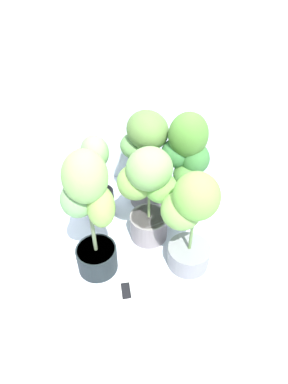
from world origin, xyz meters
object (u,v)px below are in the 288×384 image
(potted_plant_back_left, at_px, (94,173))
(potted_plant_front_left, at_px, (90,211))
(cell_phone, at_px, (126,291))
(potted_plant_back_center, at_px, (145,152))
(potted_plant_back_right, at_px, (186,162))
(potted_plant_front_right, at_px, (190,218))
(potted_plant_center, at_px, (148,190))

(potted_plant_back_left, distance_m, potted_plant_front_left, 0.57)
(potted_plant_back_left, distance_m, cell_phone, 0.86)
(potted_plant_front_left, height_order, cell_phone, potted_plant_front_left)
(potted_plant_back_center, relative_size, cell_phone, 5.21)
(potted_plant_back_center, height_order, potted_plant_back_right, potted_plant_back_right)
(potted_plant_front_left, height_order, potted_plant_back_center, potted_plant_front_left)
(potted_plant_back_center, relative_size, potted_plant_back_right, 0.91)
(potted_plant_front_right, xyz_separation_m, potted_plant_back_right, (0.04, 0.48, 0.06))
(potted_plant_back_left, xyz_separation_m, cell_phone, (0.22, -0.74, -0.37))
(potted_plant_back_left, bearing_deg, potted_plant_front_right, -41.14)
(potted_plant_front_left, relative_size, potted_plant_center, 1.24)
(potted_plant_back_left, height_order, potted_plant_front_right, potted_plant_front_right)
(potted_plant_center, height_order, cell_phone, potted_plant_center)
(potted_plant_back_center, distance_m, potted_plant_center, 0.39)
(potted_plant_front_right, xyz_separation_m, potted_plant_back_center, (-0.23, 0.64, 0.04))
(potted_plant_back_center, bearing_deg, potted_plant_back_right, -31.34)
(potted_plant_front_right, bearing_deg, potted_plant_back_right, 85.13)
(potted_plant_back_right, bearing_deg, potted_plant_front_left, -141.79)
(potted_plant_front_right, distance_m, cell_phone, 0.62)
(potted_plant_front_right, relative_size, potted_plant_front_left, 0.81)
(potted_plant_front_right, distance_m, potted_plant_back_center, 0.69)
(cell_phone, bearing_deg, potted_plant_front_left, -53.40)
(potted_plant_center, bearing_deg, potted_plant_back_left, 143.29)
(potted_plant_front_left, bearing_deg, potted_plant_center, 37.88)
(potted_plant_front_right, bearing_deg, potted_plant_back_left, 138.86)
(potted_plant_back_right, bearing_deg, potted_plant_front_right, -94.87)
(potted_plant_center, relative_size, cell_phone, 4.95)
(potted_plant_back_left, distance_m, potted_plant_back_center, 0.41)
(potted_plant_center, bearing_deg, potted_plant_back_right, 38.63)
(potted_plant_front_left, relative_size, potted_plant_back_center, 1.18)
(potted_plant_front_right, xyz_separation_m, potted_plant_front_left, (-0.58, -0.01, 0.09))
(potted_plant_center, bearing_deg, cell_phone, -109.09)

